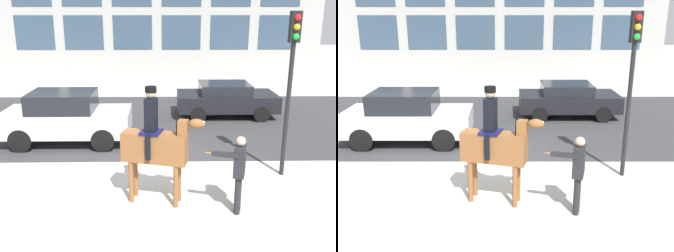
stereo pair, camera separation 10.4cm
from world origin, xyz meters
TOP-DOWN VIEW (x-y plane):
  - ground_plane at (0.00, 0.00)m, footprint 80.00×80.00m
  - road_surface at (0.00, 4.75)m, footprint 19.11×8.50m
  - mounted_horse_lead at (0.13, -1.79)m, footprint 1.82×0.78m
  - pedestrian_bystander at (1.82, -2.30)m, footprint 0.90×0.45m
  - street_car_near_lane at (-2.79, 2.21)m, footprint 4.00×1.89m
  - street_car_far_lane at (2.85, 5.39)m, footprint 3.93×2.04m
  - traffic_light at (3.37, -0.41)m, footprint 0.24×0.29m

SIDE VIEW (x-z plane):
  - ground_plane at x=0.00m, z-range 0.00..0.00m
  - road_surface at x=0.00m, z-range 0.00..0.01m
  - street_car_far_lane at x=2.85m, z-range 0.04..1.38m
  - street_car_near_lane at x=-2.79m, z-range 0.02..1.69m
  - pedestrian_bystander at x=1.82m, z-range 0.15..1.83m
  - mounted_horse_lead at x=0.13m, z-range 0.05..2.65m
  - traffic_light at x=3.37m, z-range 0.69..4.78m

